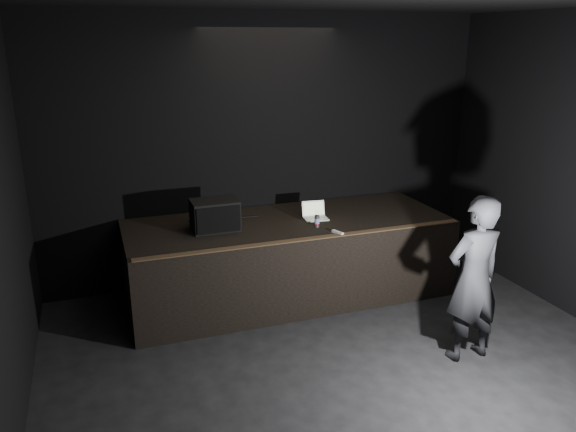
% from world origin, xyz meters
% --- Properties ---
extents(ground, '(7.00, 7.00, 0.00)m').
position_xyz_m(ground, '(0.00, 0.00, 0.00)').
color(ground, black).
rests_on(ground, ground).
extents(room_walls, '(6.10, 7.10, 3.52)m').
position_xyz_m(room_walls, '(0.00, 0.00, 2.02)').
color(room_walls, black).
rests_on(room_walls, ground).
extents(stage_riser, '(4.00, 1.50, 1.00)m').
position_xyz_m(stage_riser, '(0.00, 2.73, 0.50)').
color(stage_riser, black).
rests_on(stage_riser, ground).
extents(riser_lip, '(3.92, 0.10, 0.01)m').
position_xyz_m(riser_lip, '(0.00, 2.02, 1.01)').
color(riser_lip, brown).
rests_on(riser_lip, stage_riser).
extents(stage_monitor, '(0.54, 0.40, 0.36)m').
position_xyz_m(stage_monitor, '(-0.93, 2.69, 1.18)').
color(stage_monitor, black).
rests_on(stage_monitor, stage_riser).
extents(cable, '(0.87, 0.12, 0.02)m').
position_xyz_m(cable, '(-0.75, 3.05, 1.01)').
color(cable, black).
rests_on(cable, stage_riser).
extents(laptop, '(0.32, 0.29, 0.20)m').
position_xyz_m(laptop, '(0.35, 2.72, 1.05)').
color(laptop, silver).
rests_on(laptop, stage_riser).
extents(beer_can, '(0.06, 0.06, 0.14)m').
position_xyz_m(beer_can, '(0.24, 2.39, 1.07)').
color(beer_can, silver).
rests_on(beer_can, stage_riser).
extents(plastic_cup, '(0.09, 0.09, 0.11)m').
position_xyz_m(plastic_cup, '(0.37, 2.63, 1.06)').
color(plastic_cup, white).
rests_on(plastic_cup, stage_riser).
extents(wii_remote, '(0.09, 0.17, 0.03)m').
position_xyz_m(wii_remote, '(0.37, 2.08, 1.02)').
color(wii_remote, silver).
rests_on(wii_remote, stage_riser).
extents(person, '(0.66, 0.45, 1.74)m').
position_xyz_m(person, '(1.24, 0.70, 0.87)').
color(person, black).
rests_on(person, ground).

